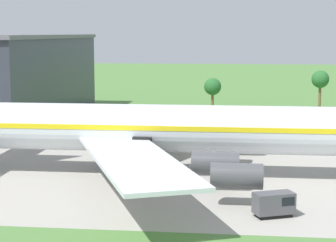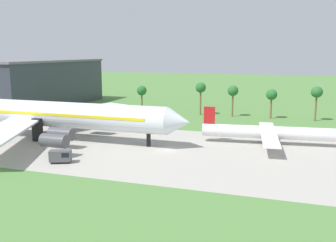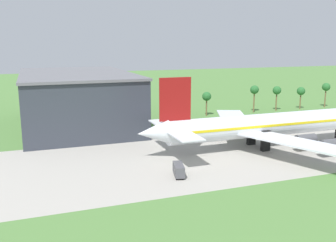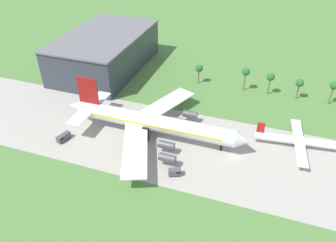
{
  "view_description": "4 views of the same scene",
  "coord_description": "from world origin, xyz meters",
  "px_view_note": "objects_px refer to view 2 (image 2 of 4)",
  "views": [
    {
      "loc": [
        -20.88,
        -77.9,
        19.0
      ],
      "look_at": [
        -30.06,
        1.91,
        7.33
      ],
      "focal_mm": 65.0,
      "sensor_mm": 36.0,
      "label": 1
    },
    {
      "loc": [
        25.67,
        -76.98,
        21.67
      ],
      "look_at": [
        -0.35,
        1.91,
        6.33
      ],
      "focal_mm": 40.0,
      "sensor_mm": 36.0,
      "label": 2
    },
    {
      "loc": [
        -91.17,
        -84.2,
        28.68
      ],
      "look_at": [
        -59.78,
        1.91,
        9.52
      ],
      "focal_mm": 40.0,
      "sensor_mm": 36.0,
      "label": 3
    },
    {
      "loc": [
        6.84,
        -90.89,
        76.56
      ],
      "look_at": [
        -26.53,
        5.0,
        6.0
      ],
      "focal_mm": 35.0,
      "sensor_mm": 36.0,
      "label": 4
    }
  ],
  "objects_px": {
    "regional_aircraft": "(268,132)",
    "terminal_building": "(27,83)",
    "baggage_tug": "(61,156)",
    "jet_airliner": "(51,114)"
  },
  "relations": [
    {
      "from": "jet_airliner",
      "to": "baggage_tug",
      "type": "height_order",
      "value": "jet_airliner"
    },
    {
      "from": "terminal_building",
      "to": "regional_aircraft",
      "type": "bearing_deg",
      "value": -20.57
    },
    {
      "from": "jet_airliner",
      "to": "regional_aircraft",
      "type": "distance_m",
      "value": 53.78
    },
    {
      "from": "jet_airliner",
      "to": "regional_aircraft",
      "type": "relative_size",
      "value": 2.29
    },
    {
      "from": "terminal_building",
      "to": "baggage_tug",
      "type": "bearing_deg",
      "value": -47.59
    },
    {
      "from": "jet_airliner",
      "to": "terminal_building",
      "type": "xyz_separation_m",
      "value": [
        -45.25,
        47.81,
        3.07
      ]
    },
    {
      "from": "regional_aircraft",
      "to": "terminal_building",
      "type": "xyz_separation_m",
      "value": [
        -97.76,
        36.69,
        6.49
      ]
    },
    {
      "from": "baggage_tug",
      "to": "regional_aircraft",
      "type": "bearing_deg",
      "value": 37.2
    },
    {
      "from": "jet_airliner",
      "to": "baggage_tug",
      "type": "bearing_deg",
      "value": -50.5
    },
    {
      "from": "jet_airliner",
      "to": "regional_aircraft",
      "type": "bearing_deg",
      "value": 11.96
    }
  ]
}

